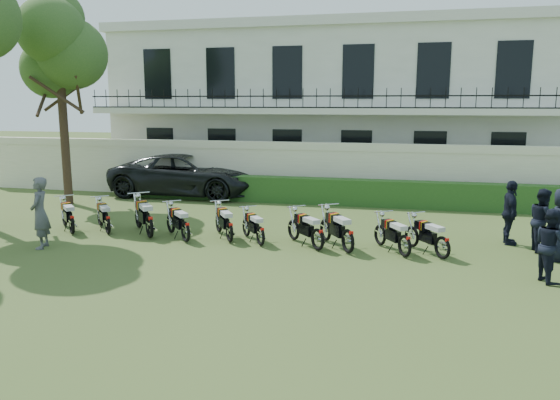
{
  "coord_description": "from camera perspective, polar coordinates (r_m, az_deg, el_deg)",
  "views": [
    {
      "loc": [
        3.74,
        -13.21,
        3.88
      ],
      "look_at": [
        0.16,
        1.74,
        1.1
      ],
      "focal_mm": 35.0,
      "sensor_mm": 36.0,
      "label": 1
    }
  ],
  "objects": [
    {
      "name": "hedge",
      "position": [
        20.87,
        5.75,
        0.87
      ],
      "size": [
        18.0,
        0.6,
        1.0
      ],
      "primitive_type": "cube",
      "color": "#1F4819",
      "rests_on": "ground"
    },
    {
      "name": "tree_west_near",
      "position": [
        22.29,
        -22.09,
        14.69
      ],
      "size": [
        3.4,
        3.2,
        7.9
      ],
      "color": "#473323",
      "rests_on": "ground"
    },
    {
      "name": "motorcycle_9",
      "position": [
        14.12,
        16.64,
        -4.23
      ],
      "size": [
        1.15,
        1.5,
        0.99
      ],
      "rotation": [
        0.0,
        0.0,
        0.64
      ],
      "color": "black",
      "rests_on": "ground"
    },
    {
      "name": "ground",
      "position": [
        14.27,
        -2.26,
        -5.55
      ],
      "size": [
        100.0,
        100.0,
        0.0
      ],
      "primitive_type": "plane",
      "color": "#3E5421",
      "rests_on": "ground"
    },
    {
      "name": "motorcycle_1",
      "position": [
        16.83,
        -17.59,
        -2.0
      ],
      "size": [
        1.25,
        1.4,
        0.98
      ],
      "rotation": [
        0.0,
        0.0,
        0.72
      ],
      "color": "black",
      "rests_on": "ground"
    },
    {
      "name": "officer_4",
      "position": [
        15.8,
        25.75,
        -1.91
      ],
      "size": [
        0.69,
        0.85,
        1.67
      ],
      "primitive_type": "imported",
      "rotation": [
        0.0,
        0.0,
        1.64
      ],
      "color": "black",
      "rests_on": "ground"
    },
    {
      "name": "inspector",
      "position": [
        15.86,
        -23.79,
        -1.25
      ],
      "size": [
        0.67,
        0.81,
        1.92
      ],
      "primitive_type": "imported",
      "rotation": [
        0.0,
        0.0,
        -1.23
      ],
      "color": "#5A5A5F",
      "rests_on": "ground"
    },
    {
      "name": "motorcycle_2",
      "position": [
        15.99,
        -13.5,
        -2.15
      ],
      "size": [
        1.43,
        1.67,
        1.14
      ],
      "rotation": [
        0.0,
        0.0,
        0.7
      ],
      "color": "black",
      "rests_on": "ground"
    },
    {
      "name": "motorcycle_4",
      "position": [
        15.18,
        -5.3,
        -2.81
      ],
      "size": [
        1.09,
        1.59,
        1.0
      ],
      "rotation": [
        0.0,
        0.0,
        0.58
      ],
      "color": "black",
      "rests_on": "ground"
    },
    {
      "name": "motorcycle_8",
      "position": [
        14.06,
        12.92,
        -4.14
      ],
      "size": [
        1.05,
        1.55,
        0.98
      ],
      "rotation": [
        0.0,
        0.0,
        0.57
      ],
      "color": "black",
      "rests_on": "ground"
    },
    {
      "name": "motorcycle_5",
      "position": [
        14.79,
        -2.05,
        -3.28
      ],
      "size": [
        1.07,
        1.41,
        0.92
      ],
      "rotation": [
        0.0,
        0.0,
        0.64
      ],
      "color": "black",
      "rests_on": "ground"
    },
    {
      "name": "motorcycle_0",
      "position": [
        17.16,
        -20.96,
        -1.93
      ],
      "size": [
        1.34,
        1.39,
        1.01
      ],
      "rotation": [
        0.0,
        0.0,
        0.77
      ],
      "color": "black",
      "rests_on": "ground"
    },
    {
      "name": "motorcycle_6",
      "position": [
        14.34,
        3.95,
        -3.56
      ],
      "size": [
        1.3,
        1.43,
        1.01
      ],
      "rotation": [
        0.0,
        0.0,
        0.73
      ],
      "color": "black",
      "rests_on": "ground"
    },
    {
      "name": "motorcycle_3",
      "position": [
        15.36,
        -9.85,
        -2.77
      ],
      "size": [
        1.33,
        1.4,
        1.0
      ],
      "rotation": [
        0.0,
        0.0,
        0.75
      ],
      "color": "black",
      "rests_on": "ground"
    },
    {
      "name": "officer_1",
      "position": [
        13.23,
        26.48,
        -4.27
      ],
      "size": [
        0.82,
        0.93,
        1.63
      ],
      "primitive_type": "imported",
      "rotation": [
        0.0,
        0.0,
        1.86
      ],
      "color": "black",
      "rests_on": "ground"
    },
    {
      "name": "perimeter_wall",
      "position": [
        21.71,
        3.45,
        3.05
      ],
      "size": [
        30.0,
        0.35,
        2.3
      ],
      "color": "#F0E5C9",
      "rests_on": "ground"
    },
    {
      "name": "building",
      "position": [
        27.43,
        5.72,
        9.84
      ],
      "size": [
        20.4,
        9.6,
        7.4
      ],
      "color": "silver",
      "rests_on": "ground"
    },
    {
      "name": "motorcycle_7",
      "position": [
        14.13,
        7.12,
        -3.68
      ],
      "size": [
        1.18,
        1.71,
        1.08
      ],
      "rotation": [
        0.0,
        0.0,
        0.59
      ],
      "color": "black",
      "rests_on": "ground"
    },
    {
      "name": "officer_5",
      "position": [
        16.19,
        22.9,
        -1.23
      ],
      "size": [
        0.45,
        1.05,
        1.78
      ],
      "primitive_type": "imported",
      "rotation": [
        0.0,
        0.0,
        1.59
      ],
      "color": "black",
      "rests_on": "ground"
    },
    {
      "name": "suv",
      "position": [
        23.08,
        -9.67,
        2.61
      ],
      "size": [
        6.29,
        2.91,
        1.75
      ],
      "primitive_type": "imported",
      "rotation": [
        0.0,
        0.0,
        1.57
      ],
      "color": "black",
      "rests_on": "ground"
    }
  ]
}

